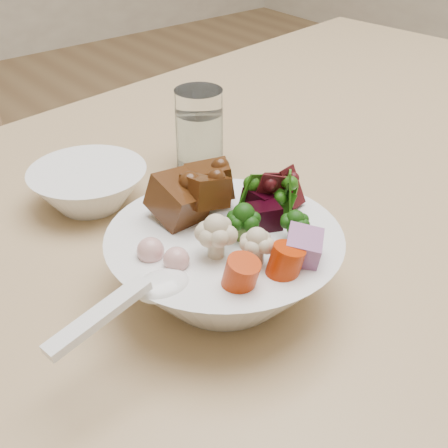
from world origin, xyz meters
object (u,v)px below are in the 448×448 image
(food_bowl, at_px, (225,258))
(water_glass, at_px, (199,132))
(side_bowl, at_px, (89,187))
(dining_table, at_px, (278,223))

(food_bowl, xyz_separation_m, water_glass, (0.15, 0.25, 0.01))
(food_bowl, bearing_deg, side_bowl, 95.75)
(dining_table, distance_m, food_bowl, 0.29)
(water_glass, height_order, side_bowl, water_glass)
(dining_table, distance_m, water_glass, 0.18)
(dining_table, relative_size, side_bowl, 11.31)
(food_bowl, height_order, water_glass, food_bowl)
(dining_table, relative_size, food_bowl, 7.10)
(food_bowl, bearing_deg, water_glass, 58.45)
(water_glass, bearing_deg, food_bowl, -121.55)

